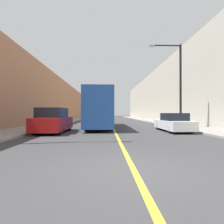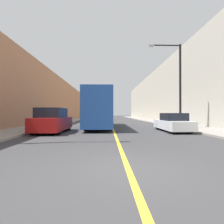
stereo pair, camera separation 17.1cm
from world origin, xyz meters
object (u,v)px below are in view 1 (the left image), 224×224
at_px(parked_suv_left, 53,121).
at_px(bus, 100,109).
at_px(street_lamp_right, 178,80).
at_px(car_right_near, 173,123).

bearing_deg(parked_suv_left, bus, 53.95).
height_order(bus, street_lamp_right, street_lamp_right).
distance_m(bus, car_right_near, 7.48).
xyz_separation_m(bus, car_right_near, (6.09, -4.17, -1.22)).
xyz_separation_m(parked_suv_left, car_right_near, (9.53, 0.55, -0.19)).
relative_size(car_right_near, street_lamp_right, 0.61).
xyz_separation_m(bus, parked_suv_left, (-3.43, -4.72, -1.03)).
height_order(car_right_near, street_lamp_right, street_lamp_right).
bearing_deg(parked_suv_left, street_lamp_right, 13.22).
relative_size(bus, street_lamp_right, 1.45).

